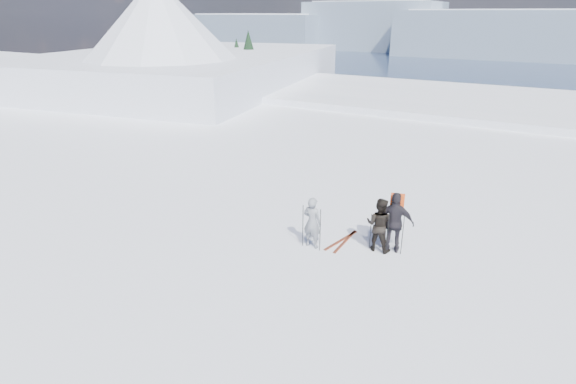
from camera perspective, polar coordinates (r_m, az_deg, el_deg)
name	(u,v)px	position (r m, az deg, el deg)	size (l,w,h in m)	color
lake_basin	(463,182)	(40.56, 21.33, 1.25)	(820.00, 820.00, 71.62)	white
near_ridge	(205,115)	(49.67, -10.44, 9.63)	(31.37, 35.68, 25.62)	white
skier_grey	(312,222)	(13.71, 3.09, -3.88)	(0.60, 0.39, 1.64)	gray
skier_dark	(379,225)	(13.78, 11.51, -4.08)	(0.82, 0.64, 1.69)	black
skier_pack	(395,223)	(13.75, 13.42, -3.82)	(1.11, 0.46, 1.90)	black
backpack	(399,181)	(13.50, 13.97, 1.42)	(0.41, 0.23, 0.60)	#F04D16
ski_poles	(360,231)	(13.72, 9.14, -4.90)	(2.85, 1.04, 1.37)	black
skis_loose	(343,241)	(14.45, 7.00, -6.18)	(0.47, 1.70, 0.03)	black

